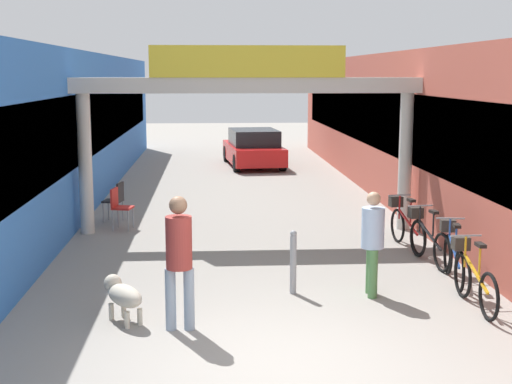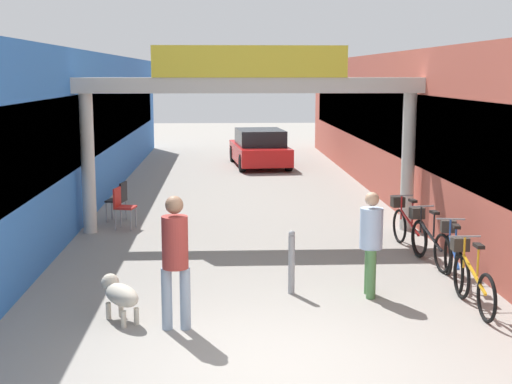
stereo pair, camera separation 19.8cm
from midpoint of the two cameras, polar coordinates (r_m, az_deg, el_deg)
The scene contains 15 objects.
ground_plane at distance 8.49m, azimuth 2.07°, elevation -13.43°, with size 80.00×80.00×0.00m, color gray.
storefront_left at distance 19.36m, azimuth -15.99°, elevation 4.99°, with size 3.00×26.00×3.81m.
storefront_right at distance 19.71m, azimuth 14.34°, elevation 5.13°, with size 3.00×26.00×3.81m.
arcade_sign_gateway at distance 14.76m, azimuth -0.12°, elevation 7.17°, with size 7.40×0.47×3.86m.
pedestrian_with_dog at distance 9.23m, azimuth -5.87°, elevation -4.91°, with size 0.38×0.35×1.77m.
pedestrian_companion at distance 10.73m, azimuth 9.72°, elevation -3.62°, with size 0.37×0.39×1.58m.
dog_on_leash at distance 9.83m, azimuth -10.30°, elevation -8.01°, with size 0.70×0.82×0.60m.
bicycle_orange_nearest at distance 10.68m, azimuth 17.35°, elevation -6.54°, with size 0.46×1.69×0.98m.
bicycle_blue_second at distance 11.87m, azimuth 15.91°, elevation -4.87°, with size 0.46×1.68×0.98m.
bicycle_black_third at distance 12.89m, azimuth 14.02°, elevation -3.66°, with size 0.46×1.68×0.98m.
bicycle_red_farthest at distance 13.94m, azimuth 12.41°, elevation -2.62°, with size 0.46×1.68×0.98m.
bollard_post_metal at distance 10.82m, azimuth 3.39°, elevation -5.58°, with size 0.10×0.10×0.98m.
cafe_chair_red_nearer at distance 15.48m, azimuth -10.33°, elevation -0.96°, with size 0.47×0.47×0.89m.
cafe_chair_black_farther at distance 16.29m, azimuth -10.54°, elevation -0.44°, with size 0.48×0.48×0.89m.
parked_car_red at distance 25.52m, azimuth 0.51°, elevation 3.51°, with size 2.11×4.14×1.33m.
Camera 2 is at (-0.57, -7.80, 3.31)m, focal length 50.00 mm.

